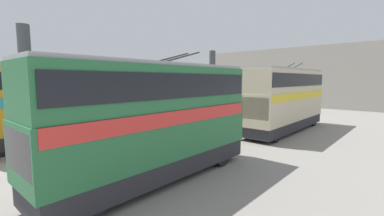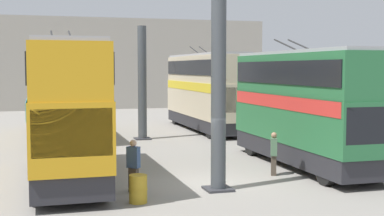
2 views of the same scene
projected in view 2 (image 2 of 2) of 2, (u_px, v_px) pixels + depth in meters
ground_plane at (209, 184)px, 19.41m from camera, size 240.00×240.00×0.00m
depot_back_wall at (98, 64)px, 54.26m from camera, size 0.50×36.00×9.33m
support_column_near at (218, 97)px, 18.24m from camera, size 0.93×0.93×6.68m
support_column_far at (142, 85)px, 31.43m from camera, size 0.93×0.93×6.68m
bus_left_near at (306, 101)px, 22.69m from camera, size 9.93×2.54×5.56m
bus_left_far at (205, 87)px, 36.15m from camera, size 11.42×2.54×5.78m
bus_right_mid at (64, 103)px, 19.74m from camera, size 9.49×2.54×5.75m
bus_right_far at (53, 91)px, 32.48m from camera, size 11.15×2.54×5.59m
person_by_right_row at (133, 164)px, 18.15m from camera, size 0.45×0.48×1.79m
person_by_left_row at (274, 153)px, 20.96m from camera, size 0.48×0.38×1.70m
oil_drum at (138, 189)px, 16.69m from camera, size 0.59×0.59×0.89m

